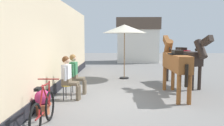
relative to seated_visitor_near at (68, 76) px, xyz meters
name	(u,v)px	position (x,y,z in m)	size (l,w,h in m)	color
ground_plane	(122,82)	(1.75, 2.99, -0.78)	(40.00, 40.00, 0.00)	slate
pub_facade_wall	(55,49)	(-0.80, 1.49, 0.76)	(0.34, 14.00, 3.40)	#CCB793
distant_cottage	(137,40)	(3.15, 11.95, 1.02)	(3.40, 2.60, 3.50)	silver
seated_visitor_near	(68,76)	(0.00, 0.00, 0.00)	(0.61, 0.49, 1.39)	gold
seated_visitor_far	(75,72)	(0.08, 0.80, 0.00)	(0.61, 0.49, 1.39)	red
saddled_horse_near	(175,62)	(3.49, 0.63, 0.38)	(0.51, 3.00, 2.06)	brown
saddled_horse_far	(184,58)	(4.25, 2.31, 0.38)	(1.11, 2.92, 2.06)	#2D231E
flower_planter_near	(43,101)	(-0.38, -1.44, -0.44)	(0.43, 0.43, 0.64)	#A85638
leaning_bicycle	(43,111)	(-0.05, -2.41, -0.38)	(0.50, 1.76, 1.02)	black
cafe_parasol	(124,29)	(1.87, 3.96, 1.59)	(2.10, 2.10, 2.58)	black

